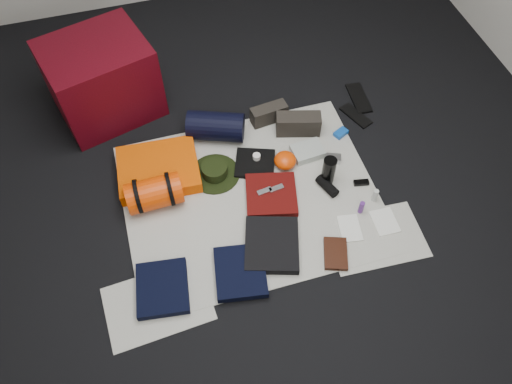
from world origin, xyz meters
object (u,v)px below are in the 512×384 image
object	(u,v)px
water_bottle	(329,171)
paperback_book	(336,254)
stuff_sack	(154,193)
sleeping_pad	(159,170)
compact_camera	(333,158)
red_cabinet	(102,80)
navy_duffel	(216,126)

from	to	relation	value
water_bottle	paperback_book	world-z (taller)	water_bottle
stuff_sack	paperback_book	world-z (taller)	stuff_sack
sleeping_pad	water_bottle	distance (m)	1.11
water_bottle	compact_camera	distance (m)	0.20
red_cabinet	paperback_book	xyz separation A→B (m)	(1.14, -1.58, -0.26)
sleeping_pad	paperback_book	size ratio (longest dim) A/B	2.47
water_bottle	paperback_book	distance (m)	0.55
stuff_sack	water_bottle	distance (m)	1.11
navy_duffel	paperback_book	xyz separation A→B (m)	(0.46, -1.10, -0.09)
compact_camera	paperback_book	world-z (taller)	compact_camera
sleeping_pad	water_bottle	xyz separation A→B (m)	(1.05, -0.36, 0.06)
red_cabinet	sleeping_pad	size ratio (longest dim) A/B	1.29
compact_camera	paperback_book	distance (m)	0.71
stuff_sack	water_bottle	size ratio (longest dim) A/B	1.58
red_cabinet	stuff_sack	distance (m)	0.95
stuff_sack	water_bottle	xyz separation A→B (m)	(1.10, -0.15, 0.01)
sleeping_pad	navy_duffel	distance (m)	0.49
sleeping_pad	paperback_book	bearing A→B (deg)	-44.51
navy_duffel	compact_camera	xyz separation A→B (m)	(0.70, -0.43, -0.08)
stuff_sack	compact_camera	distance (m)	1.20
sleeping_pad	navy_duffel	size ratio (longest dim) A/B	1.35
red_cabinet	compact_camera	xyz separation A→B (m)	(1.38, -0.91, -0.25)
sleeping_pad	compact_camera	distance (m)	1.16
paperback_book	red_cabinet	bearing A→B (deg)	144.53
red_cabinet	water_bottle	distance (m)	1.67
stuff_sack	paperback_book	size ratio (longest dim) A/B	1.63
sleeping_pad	compact_camera	bearing A→B (deg)	-10.64
sleeping_pad	stuff_sack	world-z (taller)	stuff_sack
stuff_sack	red_cabinet	bearing A→B (deg)	101.02
red_cabinet	sleeping_pad	bearing A→B (deg)	-87.23
water_bottle	compact_camera	xyz separation A→B (m)	(0.10, 0.15, -0.09)
navy_duffel	water_bottle	size ratio (longest dim) A/B	1.78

